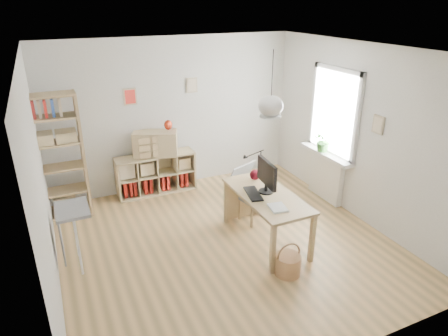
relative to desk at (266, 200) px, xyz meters
name	(u,v)px	position (x,y,z in m)	size (l,w,h in m)	color
ground	(226,243)	(-0.55, 0.15, -0.66)	(4.50, 4.50, 0.00)	tan
room_shell	(271,106)	(0.00, 0.00, 1.34)	(4.50, 4.50, 4.50)	white
window_unit	(335,112)	(1.68, 0.75, 0.89)	(0.07, 1.16, 1.46)	white
radiator	(326,177)	(1.64, 0.75, -0.26)	(0.10, 0.80, 0.80)	white
windowsill	(326,154)	(1.59, 0.75, 0.17)	(0.22, 1.20, 0.06)	white
desk	(266,200)	(0.00, 0.00, 0.00)	(0.70, 1.50, 0.75)	tan
cube_shelf	(155,176)	(-1.02, 2.23, -0.36)	(1.40, 0.38, 0.72)	#D1BD8A
tall_bookshelf	(56,153)	(-2.59, 1.95, 0.43)	(0.80, 0.38, 2.00)	tan
side_table	(68,222)	(-2.59, 0.50, 0.01)	(0.40, 0.55, 0.85)	gray
chair	(252,196)	(0.10, 0.62, -0.24)	(0.42, 0.42, 0.73)	gray
wicker_basket	(288,264)	(-0.12, -0.80, -0.51)	(0.33, 0.33, 0.46)	#A8794B
storage_chest	(254,190)	(0.46, 1.17, -0.45)	(0.79, 0.83, 0.62)	beige
monitor	(267,175)	(0.02, 0.06, 0.36)	(0.21, 0.54, 0.47)	black
keyboard	(253,194)	(-0.18, 0.07, 0.10)	(0.17, 0.45, 0.02)	black
task_lamp	(252,161)	(0.09, 0.62, 0.35)	(0.36, 0.13, 0.38)	black
yarn_ball	(255,175)	(0.08, 0.50, 0.17)	(0.15, 0.15, 0.15)	#540B16
paper_tray	(278,208)	(-0.08, -0.42, 0.11)	(0.21, 0.26, 0.03)	white
drawer_chest	(155,143)	(-0.97, 2.19, 0.28)	(0.75, 0.34, 0.43)	#D1BD8A
red_vase	(168,125)	(-0.72, 2.19, 0.58)	(0.14, 0.14, 0.17)	maroon
potted_plant	(323,141)	(1.57, 0.84, 0.39)	(0.34, 0.29, 0.38)	#2E6526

